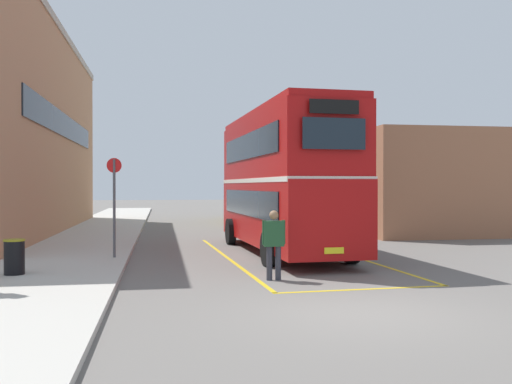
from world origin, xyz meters
TOP-DOWN VIEW (x-y plane):
  - ground_plane at (0.00, 14.40)m, footprint 135.60×135.60m
  - sidewalk_left at (-6.50, 16.80)m, footprint 4.00×57.60m
  - brick_building_left at (-10.98, 18.46)m, footprint 5.88×22.24m
  - depot_building_right at (8.59, 20.63)m, footprint 6.25×16.77m
  - double_decker_bus at (0.54, 9.01)m, footprint 3.14×10.03m
  - single_deck_bus at (2.26, 25.99)m, footprint 3.62×9.39m
  - pedestrian_boarding at (-0.85, 3.61)m, footprint 0.57×0.24m
  - litter_bin at (-7.01, 4.64)m, footprint 0.50×0.50m
  - bus_stop_sign at (-4.91, 7.57)m, footprint 0.43×0.16m
  - bay_marking_yellow at (0.59, 7.14)m, footprint 4.76×12.13m

SIDE VIEW (x-z plane):
  - ground_plane at x=0.00m, z-range 0.00..0.00m
  - bay_marking_yellow at x=0.59m, z-range 0.00..0.01m
  - sidewalk_left at x=-6.50m, z-range 0.00..0.14m
  - litter_bin at x=-7.01m, z-range 0.14..0.99m
  - pedestrian_boarding at x=-0.85m, z-range 0.13..1.81m
  - single_deck_bus at x=2.26m, z-range 0.13..3.15m
  - bus_stop_sign at x=-4.91m, z-range 0.42..3.39m
  - depot_building_right at x=8.59m, z-range 0.00..4.81m
  - double_decker_bus at x=0.54m, z-range 0.14..4.89m
  - brick_building_left at x=-10.98m, z-range 0.00..9.75m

